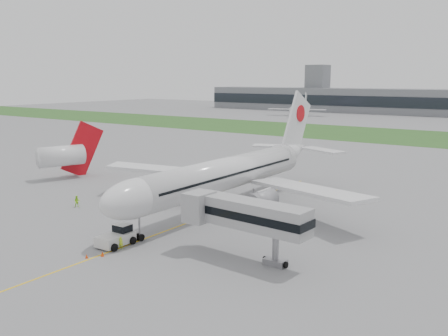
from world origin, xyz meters
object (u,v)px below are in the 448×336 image
Objects in this scene: airliner at (229,172)px; ground_crew_near at (121,243)px; jet_bridge at (243,214)px; neighbor_aircraft at (64,155)px; pushback_tug at (117,236)px.

airliner reaches higher than ground_crew_near.
jet_bridge is 10.21× the size of ground_crew_near.
jet_bridge reaches higher than ground_crew_near.
jet_bridge is 57.50m from neighbor_aircraft.
pushback_tug is 45.67m from neighbor_aircraft.
pushback_tug is 3.13× the size of ground_crew_near.
airliner is at bearing 85.70° from pushback_tug.
airliner is 11.40× the size of pushback_tug.
pushback_tug is 1.71m from ground_crew_near.
airliner is 3.50× the size of jet_bridge.
ground_crew_near is (1.46, -0.82, -0.34)m from pushback_tug.
jet_bridge is at bearing 16.21° from pushback_tug.
airliner is 23.09m from pushback_tug.
neighbor_aircraft is (-54.70, 17.71, -0.45)m from jet_bridge.
pushback_tug is (-1.09, -22.61, -4.56)m from airliner.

